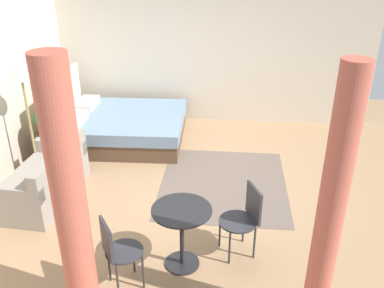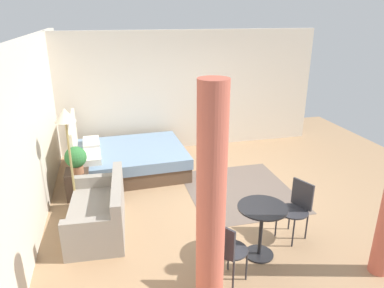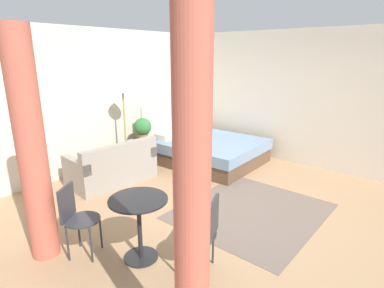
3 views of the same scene
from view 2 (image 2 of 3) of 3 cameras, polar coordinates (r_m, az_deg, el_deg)
The scene contains 13 objects.
ground_plane at distance 6.46m, azimuth 5.12°, elevation -8.20°, with size 8.23×9.09×0.02m, color #9E7A56.
wall_back at distance 5.73m, azimuth -24.62°, elevation 1.08°, with size 8.23×0.12×2.72m, color beige.
wall_right at distance 8.37m, azimuth -0.40°, elevation 8.59°, with size 0.12×6.09×2.72m, color beige.
area_rug at distance 6.62m, azimuth 7.69°, elevation -7.44°, with size 2.10×1.86×0.01m, color #66564C.
bed at distance 7.33m, azimuth -10.36°, elevation -2.37°, with size 1.87×2.22×1.18m.
couch at distance 5.55m, azimuth -14.58°, elevation -10.70°, with size 1.52×0.88×0.77m.
nightstand at distance 6.58m, azimuth -17.79°, elevation -6.10°, with size 0.44×0.40×0.50m.
potted_plant at distance 6.28m, azimuth -18.15°, elevation -2.23°, with size 0.36×0.36×0.48m.
floor_lamp at distance 5.66m, azimuth -19.53°, elevation 2.62°, with size 0.31×0.31×1.75m.
balcony_table at distance 4.81m, azimuth 11.09°, elevation -12.17°, with size 0.65×0.65×0.74m.
cafe_chair_near_window at distance 4.30m, azimuth 5.74°, elevation -16.28°, with size 0.54×0.54×0.84m.
cafe_chair_near_couch at distance 5.33m, azimuth 16.53°, elevation -9.34°, with size 0.57×0.57×0.85m.
curtain_right at distance 3.61m, azimuth 3.08°, elevation -9.70°, with size 0.30×0.30×2.53m.
Camera 2 is at (-5.35, 1.91, 3.08)m, focal length 33.22 mm.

